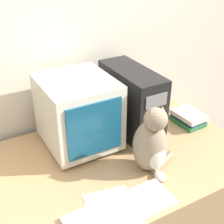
# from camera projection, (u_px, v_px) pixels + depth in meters

# --- Properties ---
(wall_back) EXTENTS (7.00, 0.05, 2.50)m
(wall_back) POSITION_uv_depth(u_px,v_px,m) (56.00, 36.00, 1.78)
(wall_back) COLOR beige
(wall_back) RESTS_ON ground_plane
(desk) EXTENTS (1.63, 0.92, 0.70)m
(desk) POSITION_uv_depth(u_px,v_px,m) (101.00, 210.00, 1.83)
(desk) COLOR tan
(desk) RESTS_ON ground_plane
(crt_monitor) EXTENTS (0.37, 0.42, 0.40)m
(crt_monitor) POSITION_uv_depth(u_px,v_px,m) (78.00, 112.00, 1.71)
(crt_monitor) COLOR beige
(crt_monitor) RESTS_ON desk
(computer_tower) EXTENTS (0.19, 0.47, 0.40)m
(computer_tower) POSITION_uv_depth(u_px,v_px,m) (131.00, 101.00, 1.84)
(computer_tower) COLOR black
(computer_tower) RESTS_ON desk
(keyboard) EXTENTS (0.50, 0.17, 0.02)m
(keyboard) POSITION_uv_depth(u_px,v_px,m) (121.00, 210.00, 1.35)
(keyboard) COLOR silver
(keyboard) RESTS_ON desk
(cat) EXTENTS (0.26, 0.22, 0.37)m
(cat) POSITION_uv_depth(u_px,v_px,m) (151.00, 144.00, 1.53)
(cat) COLOR gray
(cat) RESTS_ON desk
(book_stack) EXTENTS (0.16, 0.22, 0.08)m
(book_stack) POSITION_uv_depth(u_px,v_px,m) (188.00, 118.00, 1.98)
(book_stack) COLOR #28703D
(book_stack) RESTS_ON desk
(pen) EXTENTS (0.14, 0.03, 0.01)m
(pen) POSITION_uv_depth(u_px,v_px,m) (99.00, 205.00, 1.38)
(pen) COLOR maroon
(pen) RESTS_ON desk
(paper_sheet) EXTENTS (0.26, 0.33, 0.00)m
(paper_sheet) POSITION_uv_depth(u_px,v_px,m) (114.00, 213.00, 1.35)
(paper_sheet) COLOR white
(paper_sheet) RESTS_ON desk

